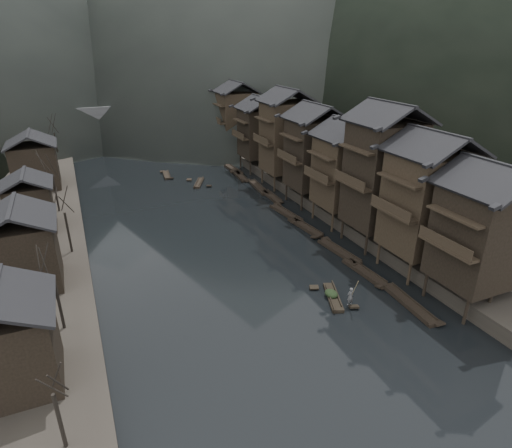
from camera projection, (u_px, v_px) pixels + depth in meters
water at (266, 299)px, 40.83m from camera, size 300.00×300.00×0.00m
right_bank at (340, 155)px, 86.82m from camera, size 40.00×200.00×1.80m
stilt_houses at (322, 144)px, 59.47m from camera, size 9.00×67.60×16.85m
left_houses at (26, 205)px, 47.96m from camera, size 8.10×53.20×8.73m
bare_trees at (58, 180)px, 54.18m from camera, size 3.63×73.64×7.27m
moored_sampans at (270, 199)px, 65.44m from camera, size 2.84×68.04×0.47m
midriver_boats at (183, 179)px, 74.58m from camera, size 6.47×12.01×0.44m
stone_bridge at (137, 120)px, 99.23m from camera, size 40.00×6.00×9.00m
hero_sampan at (333, 297)px, 40.77m from camera, size 2.73×5.19×0.44m
cargo_heap at (332, 291)px, 40.70m from camera, size 1.15×1.51×0.69m
boatman at (351, 294)px, 39.12m from camera, size 0.67×0.44×1.82m
bamboo_pole at (355, 265)px, 38.00m from camera, size 0.70×2.13×4.11m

